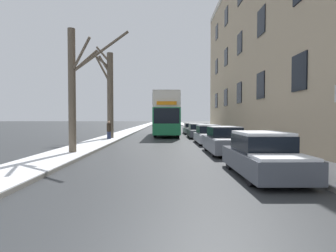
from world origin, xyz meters
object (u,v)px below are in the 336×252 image
(parked_car_4, at_px, (191,129))
(parked_car_3, at_px, (198,131))
(bare_tree_left_1, at_px, (109,91))
(double_decker_bus, at_px, (166,112))
(parked_car_2, at_px, (208,135))
(bare_tree_left_0, at_px, (74,88))
(parked_car_0, at_px, (263,156))
(parked_car_1, at_px, (225,141))
(pedestrian_left_sidewalk, at_px, (109,130))

(parked_car_4, bearing_deg, parked_car_3, -90.00)
(parked_car_4, bearing_deg, bare_tree_left_1, -133.48)
(double_decker_bus, height_order, parked_car_2, double_decker_bus)
(bare_tree_left_1, xyz_separation_m, parked_car_4, (8.02, 8.46, -3.63))
(bare_tree_left_0, xyz_separation_m, parked_car_0, (7.71, -4.87, -2.74))
(bare_tree_left_0, distance_m, parked_car_4, 19.94)
(parked_car_1, relative_size, parked_car_2, 0.91)
(double_decker_bus, xyz_separation_m, pedestrian_left_sidewalk, (-4.78, -7.05, -1.59))
(parked_car_3, bearing_deg, parked_car_1, -90.00)
(double_decker_bus, height_order, parked_car_3, double_decker_bus)
(bare_tree_left_0, bearing_deg, parked_car_3, 56.71)
(bare_tree_left_0, xyz_separation_m, double_decker_bus, (4.68, 15.47, -0.90))
(double_decker_bus, height_order, parked_car_1, double_decker_bus)
(parked_car_1, height_order, parked_car_3, parked_car_1)
(bare_tree_left_0, xyz_separation_m, pedestrian_left_sidewalk, (-0.09, 8.41, -2.49))
(parked_car_0, relative_size, parked_car_3, 0.99)
(bare_tree_left_0, xyz_separation_m, parked_car_3, (7.71, 11.75, -2.77))
(double_decker_bus, relative_size, parked_car_4, 2.43)
(parked_car_0, bearing_deg, bare_tree_left_0, 147.72)
(pedestrian_left_sidewalk, bearing_deg, double_decker_bus, 21.25)
(parked_car_0, bearing_deg, pedestrian_left_sidewalk, 120.43)
(parked_car_0, distance_m, parked_car_4, 23.05)
(double_decker_bus, bearing_deg, pedestrian_left_sidewalk, -124.12)
(double_decker_bus, xyz_separation_m, parked_car_2, (3.03, -9.57, -1.86))
(bare_tree_left_1, height_order, double_decker_bus, bare_tree_left_1)
(double_decker_bus, relative_size, parked_car_1, 2.72)
(bare_tree_left_1, xyz_separation_m, parked_car_1, (8.02, -9.17, -3.57))
(double_decker_bus, relative_size, pedestrian_left_sidewalk, 6.55)
(parked_car_2, xyz_separation_m, parked_car_4, (-0.00, 12.28, -0.04))
(parked_car_0, height_order, parked_car_2, parked_car_0)
(parked_car_1, distance_m, parked_car_4, 17.63)
(bare_tree_left_0, height_order, double_decker_bus, bare_tree_left_0)
(bare_tree_left_0, bearing_deg, double_decker_bus, 73.15)
(bare_tree_left_0, height_order, pedestrian_left_sidewalk, bare_tree_left_0)
(bare_tree_left_1, distance_m, parked_car_4, 12.21)
(parked_car_0, xyz_separation_m, parked_car_2, (0.00, 10.77, -0.01))
(parked_car_1, xyz_separation_m, pedestrian_left_sidewalk, (-7.81, 7.87, 0.24))
(bare_tree_left_1, distance_m, parked_car_3, 9.03)
(parked_car_4, bearing_deg, parked_car_1, -90.00)
(double_decker_bus, bearing_deg, parked_car_0, -81.53)
(parked_car_2, distance_m, pedestrian_left_sidewalk, 8.21)
(parked_car_2, bearing_deg, parked_car_1, -90.00)
(bare_tree_left_1, relative_size, parked_car_1, 2.07)
(bare_tree_left_1, bearing_deg, parked_car_1, -48.82)
(parked_car_2, bearing_deg, pedestrian_left_sidewalk, 162.14)
(bare_tree_left_1, bearing_deg, double_decker_bus, 49.03)
(pedestrian_left_sidewalk, bearing_deg, parked_car_4, 16.72)
(parked_car_3, distance_m, pedestrian_left_sidewalk, 8.49)
(parked_car_2, relative_size, parked_car_3, 1.07)
(pedestrian_left_sidewalk, bearing_deg, bare_tree_left_1, 64.76)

